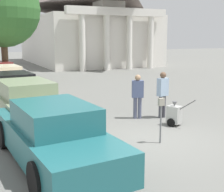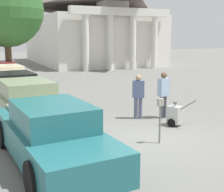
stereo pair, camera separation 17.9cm
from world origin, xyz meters
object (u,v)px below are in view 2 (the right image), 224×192
(parking_meter, at_px, (160,112))
(person_supervisor, at_px, (163,92))
(parked_car_teal, at_px, (51,135))
(parked_car_cream, at_px, (6,80))
(parked_car_black, at_px, (14,89))
(person_worker, at_px, (138,94))
(parked_car_maroon, at_px, (1,73))
(equipment_cart, at_px, (175,115))
(parked_car_sage, at_px, (26,104))
(church, at_px, (89,22))

(parking_meter, relative_size, person_supervisor, 0.76)
(parked_car_teal, xyz_separation_m, parked_car_cream, (-0.00, 10.69, 0.01))
(parked_car_black, relative_size, person_worker, 3.01)
(parked_car_maroon, height_order, person_worker, person_worker)
(parked_car_black, relative_size, equipment_cart, 4.98)
(parked_car_maroon, bearing_deg, parked_car_black, -94.78)
(parking_meter, height_order, person_supervisor, person_supervisor)
(parked_car_black, distance_m, parked_car_cream, 3.23)
(parked_car_sage, distance_m, parked_car_black, 3.66)
(person_worker, bearing_deg, parked_car_cream, -41.51)
(parked_car_teal, bearing_deg, parked_car_sage, 85.23)
(parked_car_cream, xyz_separation_m, equipment_cart, (4.59, -9.27, -0.31))
(parked_car_maroon, height_order, person_supervisor, person_supervisor)
(parked_car_maroon, relative_size, parking_meter, 3.61)
(parked_car_sage, relative_size, equipment_cart, 5.25)
(parked_car_black, height_order, equipment_cart, parked_car_black)
(parked_car_sage, bearing_deg, parked_car_teal, -94.77)
(parking_meter, bearing_deg, person_worker, 74.09)
(parked_car_sage, bearing_deg, parked_car_maroon, 85.22)
(parked_car_teal, bearing_deg, person_worker, 30.69)
(parking_meter, relative_size, equipment_cart, 1.32)
(parked_car_teal, bearing_deg, parking_meter, -3.18)
(person_supervisor, bearing_deg, parked_car_sage, -28.01)
(parked_car_black, xyz_separation_m, person_worker, (3.91, -4.67, 0.26))
(parked_car_cream, xyz_separation_m, church, (11.14, 17.52, 4.06))
(parked_car_cream, distance_m, person_supervisor, 9.52)
(equipment_cart, relative_size, church, 0.04)
(parked_car_teal, height_order, parked_car_black, parked_car_teal)
(parked_car_sage, bearing_deg, equipment_cart, -32.16)
(parked_car_teal, xyz_separation_m, parked_car_maroon, (-0.00, 14.24, -0.01))
(parked_car_teal, relative_size, parked_car_black, 1.06)
(person_supervisor, bearing_deg, church, -116.57)
(parked_car_cream, bearing_deg, parked_car_teal, -94.78)
(parked_car_teal, distance_m, parking_meter, 3.15)
(parked_car_teal, relative_size, parked_car_maroon, 1.11)
(parked_car_maroon, relative_size, person_worker, 2.88)
(parked_car_cream, relative_size, parking_meter, 3.82)
(parked_car_teal, height_order, parked_car_sage, parked_car_sage)
(person_supervisor, xyz_separation_m, church, (6.33, 25.73, 3.77))
(parked_car_sage, bearing_deg, parked_car_black, 85.21)
(person_worker, relative_size, person_supervisor, 0.95)
(church, bearing_deg, parked_car_sage, -114.54)
(parked_car_sage, relative_size, church, 0.24)
(parked_car_maroon, bearing_deg, parked_car_teal, -94.78)
(parked_car_black, relative_size, parked_car_cream, 0.99)
(person_worker, bearing_deg, person_supervisor, -176.29)
(parked_car_cream, height_order, parked_car_maroon, parked_car_cream)
(parked_car_cream, height_order, person_supervisor, person_supervisor)
(parked_car_black, bearing_deg, person_supervisor, -50.70)
(parked_car_teal, xyz_separation_m, person_worker, (3.91, 2.79, 0.25))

